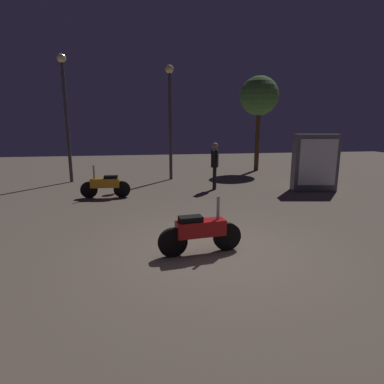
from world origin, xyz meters
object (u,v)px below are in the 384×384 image
at_px(person_rider_beside, 215,162).
at_px(streetlamp_near, 170,108).
at_px(motorcycle_orange_parked_left, 105,185).
at_px(kiosk_billboard, 315,163).
at_px(motorcycle_red_foreground, 200,232).
at_px(streetlamp_far, 65,103).

height_order(person_rider_beside, streetlamp_near, streetlamp_near).
height_order(motorcycle_orange_parked_left, person_rider_beside, person_rider_beside).
xyz_separation_m(person_rider_beside, streetlamp_near, (-1.41, 2.55, 2.05)).
bearing_deg(kiosk_billboard, motorcycle_orange_parked_left, 8.85).
height_order(motorcycle_red_foreground, person_rider_beside, person_rider_beside).
distance_m(motorcycle_orange_parked_left, streetlamp_far, 4.73).
xyz_separation_m(motorcycle_red_foreground, person_rider_beside, (1.69, 5.84, 0.64)).
height_order(streetlamp_near, kiosk_billboard, streetlamp_near).
height_order(streetlamp_far, kiosk_billboard, streetlamp_far).
bearing_deg(person_rider_beside, streetlamp_far, 177.04).
relative_size(person_rider_beside, streetlamp_far, 0.34).
height_order(motorcycle_red_foreground, streetlamp_far, streetlamp_far).
relative_size(motorcycle_red_foreground, streetlamp_near, 0.34).
xyz_separation_m(person_rider_beside, kiosk_billboard, (3.63, -0.81, -0.02)).
bearing_deg(streetlamp_far, motorcycle_orange_parked_left, -61.81).
height_order(motorcycle_orange_parked_left, kiosk_billboard, kiosk_billboard).
xyz_separation_m(streetlamp_near, streetlamp_far, (-4.33, 0.04, 0.17)).
xyz_separation_m(motorcycle_red_foreground, streetlamp_near, (0.27, 8.39, 2.69)).
xyz_separation_m(person_rider_beside, streetlamp_far, (-5.74, 2.59, 2.22)).
relative_size(person_rider_beside, streetlamp_near, 0.36).
relative_size(motorcycle_orange_parked_left, streetlamp_far, 0.32).
xyz_separation_m(motorcycle_orange_parked_left, streetlamp_near, (2.55, 3.28, 2.69)).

